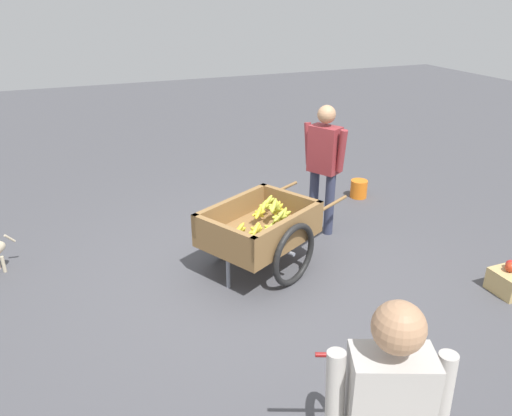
# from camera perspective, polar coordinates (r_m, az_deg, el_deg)

# --- Properties ---
(ground_plane) EXTENTS (24.00, 24.00, 0.00)m
(ground_plane) POSITION_cam_1_polar(r_m,az_deg,el_deg) (4.97, -0.25, -8.35)
(ground_plane) COLOR #47474C
(fruit_cart) EXTENTS (1.81, 1.45, 0.74)m
(fruit_cart) POSITION_cam_1_polar(r_m,az_deg,el_deg) (4.96, 0.50, -2.59)
(fruit_cart) COLOR olive
(fruit_cart) RESTS_ON ground
(vendor_person) EXTENTS (0.34, 0.53, 1.52)m
(vendor_person) POSITION_cam_1_polar(r_m,az_deg,el_deg) (5.65, 7.89, 5.60)
(vendor_person) COLOR #333851
(vendor_person) RESTS_ON ground
(plastic_bucket) EXTENTS (0.23, 0.23, 0.25)m
(plastic_bucket) POSITION_cam_1_polar(r_m,az_deg,el_deg) (7.00, 11.84, 2.20)
(plastic_bucket) COLOR orange
(plastic_bucket) RESTS_ON ground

